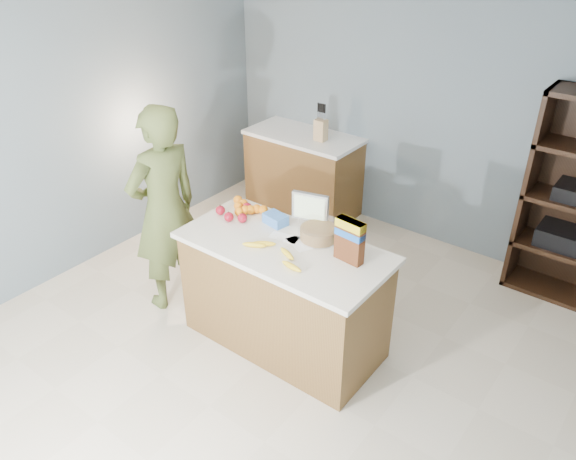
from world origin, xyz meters
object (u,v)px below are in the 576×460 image
Objects in this scene: counter_peninsula at (284,299)px; cereal_box at (350,238)px; tv at (310,209)px; person at (165,210)px.

cereal_box is (0.48, 0.11, 0.67)m from counter_peninsula.
tv is at bearing 90.10° from counter_peninsula.
cereal_box reaches higher than counter_peninsula.
counter_peninsula is at bearing 104.51° from person.
person reaches higher than counter_peninsula.
tv is 0.90× the size of cereal_box.
cereal_box is (1.59, 0.25, 0.20)m from person.
counter_peninsula is at bearing -89.90° from tv.
counter_peninsula is 4.98× the size of cereal_box.
person reaches higher than cereal_box.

